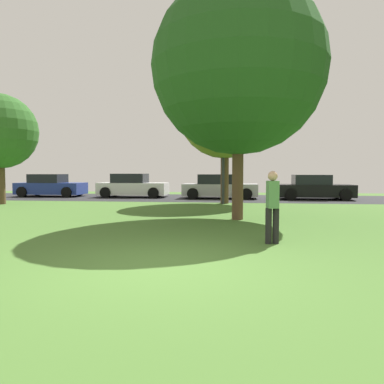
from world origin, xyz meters
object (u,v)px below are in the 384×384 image
object	(u,v)px
parked_car_silver	(219,187)
maple_tree_near	(225,111)
parked_car_blue	(51,186)
parked_car_white	(133,186)
oak_tree_left	(238,68)
parked_car_black	(314,188)
person_bystander	(272,204)
street_lamp_post	(223,157)

from	to	relation	value
parked_car_silver	maple_tree_near	bearing A→B (deg)	-82.78
parked_car_blue	parked_car_silver	bearing A→B (deg)	-2.15
parked_car_white	oak_tree_left	bearing A→B (deg)	-57.09
parked_car_black	parked_car_blue	bearing A→B (deg)	178.15
person_bystander	parked_car_silver	world-z (taller)	person_bystander
parked_car_black	street_lamp_post	world-z (taller)	street_lamp_post
oak_tree_left	parked_car_silver	distance (m)	10.48
parked_car_blue	parked_car_silver	size ratio (longest dim) A/B	0.96
oak_tree_left	person_bystander	xyz separation A→B (m)	(0.76, -4.03, -4.04)
parked_car_silver	street_lamp_post	xyz separation A→B (m)	(0.37, -3.65, 1.61)
parked_car_blue	street_lamp_post	distance (m)	11.86
oak_tree_left	person_bystander	size ratio (longest dim) A/B	4.87
maple_tree_near	parked_car_white	bearing A→B (deg)	146.41
maple_tree_near	parked_car_black	distance (m)	7.08
maple_tree_near	parked_car_silver	world-z (taller)	maple_tree_near
maple_tree_near	street_lamp_post	bearing A→B (deg)	-107.91
parked_car_blue	parked_car_black	size ratio (longest dim) A/B	1.01
person_bystander	parked_car_blue	size ratio (longest dim) A/B	0.38
street_lamp_post	oak_tree_left	bearing A→B (deg)	-83.07
parked_car_blue	street_lamp_post	xyz separation A→B (m)	(11.03, -4.05, 1.61)
parked_car_white	parked_car_black	world-z (taller)	parked_car_white
street_lamp_post	parked_car_blue	bearing A→B (deg)	159.84
oak_tree_left	street_lamp_post	size ratio (longest dim) A/B	1.71
parked_car_black	street_lamp_post	bearing A→B (deg)	-144.58
parked_car_blue	parked_car_white	xyz separation A→B (m)	(5.33, -0.01, 0.01)
maple_tree_near	parked_car_black	xyz separation A→B (m)	(4.90, 3.32, -3.88)
maple_tree_near	parked_car_white	distance (m)	7.92
parked_car_blue	oak_tree_left	bearing A→B (deg)	-40.18
parked_car_white	parked_car_black	xyz separation A→B (m)	(10.67, -0.51, -0.02)
parked_car_black	maple_tree_near	bearing A→B (deg)	-145.87
parked_car_black	street_lamp_post	xyz separation A→B (m)	(-4.97, -3.53, 1.62)
parked_car_silver	parked_car_black	size ratio (longest dim) A/B	1.05
oak_tree_left	maple_tree_near	size ratio (longest dim) A/B	1.13
parked_car_white	parked_car_black	size ratio (longest dim) A/B	1.02
parked_car_black	oak_tree_left	bearing A→B (deg)	-114.36
parked_car_white	street_lamp_post	bearing A→B (deg)	-35.35
parked_car_blue	maple_tree_near	bearing A→B (deg)	-19.08
parked_car_silver	parked_car_black	world-z (taller)	parked_car_silver
maple_tree_near	street_lamp_post	size ratio (longest dim) A/B	1.52
oak_tree_left	parked_car_white	bearing A→B (deg)	122.91
maple_tree_near	parked_car_silver	distance (m)	5.20
maple_tree_near	parked_car_white	xyz separation A→B (m)	(-5.76, 3.83, -3.86)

